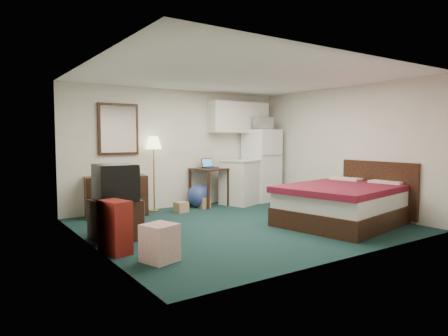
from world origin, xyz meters
TOP-DOWN VIEW (x-y plane):
  - floor at (0.00, 0.00)m, footprint 5.00×4.50m
  - ceiling at (0.00, 0.00)m, footprint 5.00×4.50m
  - walls at (0.00, 0.00)m, footprint 5.01×4.51m
  - mirror at (-1.35, 2.22)m, footprint 0.80×0.06m
  - upper_cabinets at (1.45, 2.08)m, footprint 1.50×0.35m
  - headboard at (2.46, -0.92)m, footprint 0.06×1.56m
  - dresser at (-1.50, 1.98)m, footprint 1.19×0.69m
  - floor_lamp at (-0.69, 2.05)m, footprint 0.42×0.42m
  - desk at (0.55, 1.93)m, footprint 0.76×0.76m
  - exercise_ball at (0.28, 1.90)m, footprint 0.60×0.60m
  - kitchen_counter at (1.33, 1.78)m, footprint 1.05×0.93m
  - fridge at (1.97, 1.88)m, footprint 0.76×0.76m
  - bed at (1.48, -0.92)m, footprint 2.33×1.96m
  - tv_stand at (-2.11, 0.24)m, footprint 0.67×0.72m
  - suitcase at (-2.35, -0.46)m, footprint 0.35×0.47m
  - retail_box at (-2.02, -1.07)m, footprint 0.45×0.45m
  - file_bin at (-1.32, 1.72)m, footprint 0.49×0.40m
  - cardboard_box_a at (-0.31, 1.61)m, footprint 0.28×0.25m
  - cardboard_box_b at (0.31, 1.75)m, footprint 0.20×0.24m
  - laptop at (0.59, 1.94)m, footprint 0.33×0.29m
  - crt_tv at (-2.11, 0.22)m, footprint 0.60×0.64m
  - microwave at (1.90, 1.83)m, footprint 0.55×0.36m
  - book_a at (-1.79, 2.02)m, footprint 0.18×0.04m
  - book_b at (-1.60, 2.11)m, footprint 0.14×0.07m
  - mug at (-1.17, 1.85)m, footprint 0.14×0.12m

SIDE VIEW (x-z plane):
  - floor at x=0.00m, z-range -0.01..0.01m
  - cardboard_box_a at x=-0.31m, z-range 0.00..0.21m
  - cardboard_box_b at x=0.31m, z-range 0.00..0.24m
  - file_bin at x=-1.32m, z-range 0.00..0.31m
  - retail_box at x=-2.02m, z-range 0.00..0.45m
  - exercise_ball at x=0.28m, z-range 0.00..0.50m
  - tv_stand at x=-2.11m, z-range 0.00..0.58m
  - bed at x=1.48m, z-range 0.00..0.66m
  - suitcase at x=-2.35m, z-range 0.00..0.69m
  - dresser at x=-1.50m, z-range 0.00..0.76m
  - desk at x=0.55m, z-range 0.00..0.83m
  - kitchen_counter at x=1.33m, z-range 0.00..0.96m
  - headboard at x=2.46m, z-range 0.05..1.05m
  - floor_lamp at x=-0.69m, z-range 0.00..1.51m
  - mug at x=-1.17m, z-range 0.76..0.89m
  - fridge at x=1.97m, z-range 0.00..1.68m
  - crt_tv at x=-2.11m, z-range 0.58..1.10m
  - book_b at x=-1.60m, z-range 0.76..0.96m
  - book_a at x=-1.79m, z-range 0.76..1.01m
  - laptop at x=0.59m, z-range 0.83..1.03m
  - walls at x=0.00m, z-range 0.00..2.50m
  - mirror at x=-1.35m, z-range 1.15..2.15m
  - microwave at x=1.90m, z-range 1.68..2.02m
  - upper_cabinets at x=1.45m, z-range 1.60..2.30m
  - ceiling at x=0.00m, z-range 2.50..2.50m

